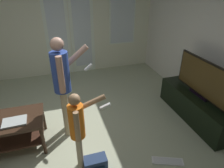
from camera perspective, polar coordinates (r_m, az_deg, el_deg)
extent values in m
cube|color=#AAAF91|center=(3.38, -13.43, -15.75)|extent=(5.51, 5.47, 0.02)
cube|color=silver|center=(5.29, -17.72, 15.82)|extent=(5.51, 0.06, 2.58)
cube|color=white|center=(5.29, -15.53, 13.70)|extent=(0.61, 0.02, 2.21)
cube|color=silver|center=(5.27, -15.59, 14.19)|extent=(0.45, 0.01, 1.91)
cube|color=white|center=(5.35, -8.63, 14.51)|extent=(0.61, 0.02, 2.21)
cube|color=silver|center=(5.32, -8.65, 15.00)|extent=(0.45, 0.01, 1.91)
cube|color=white|center=(5.54, 3.06, 19.37)|extent=(0.73, 0.02, 1.54)
cube|color=silver|center=(5.53, 3.11, 19.35)|extent=(0.67, 0.01, 1.48)
cube|color=white|center=(3.80, 29.56, 9.17)|extent=(0.06, 5.47, 2.58)
cube|color=#332015|center=(3.25, -28.78, -9.52)|extent=(1.06, 0.64, 0.04)
cube|color=#3D2318|center=(3.43, -27.57, -13.71)|extent=(0.98, 0.56, 0.02)
cylinder|color=#332015|center=(3.10, -19.33, -15.43)|extent=(0.05, 0.05, 0.47)
cylinder|color=#332015|center=(3.54, -19.30, -9.24)|extent=(0.05, 0.05, 0.47)
cube|color=black|center=(3.93, 23.24, -6.03)|extent=(0.50, 1.64, 0.47)
cube|color=black|center=(3.81, 23.94, -2.83)|extent=(0.08, 0.43, 0.04)
cube|color=black|center=(3.66, 24.92, 1.63)|extent=(0.04, 1.23, 0.62)
cube|color=#4C3819|center=(3.65, 24.69, 1.59)|extent=(0.00, 1.18, 0.57)
cylinder|color=tan|center=(3.23, -13.16, -8.70)|extent=(0.11, 0.11, 0.79)
cylinder|color=tan|center=(3.37, -13.31, -7.01)|extent=(0.11, 0.11, 0.79)
cylinder|color=#2D469B|center=(2.96, -14.69, 3.28)|extent=(0.26, 0.26, 0.62)
sphere|color=tan|center=(2.82, -15.72, 11.08)|extent=(0.19, 0.19, 0.19)
cylinder|color=tan|center=(2.79, -14.68, 2.50)|extent=(0.09, 0.09, 0.55)
cylinder|color=tan|center=(3.07, -11.10, 7.35)|extent=(0.49, 0.11, 0.41)
cube|color=white|center=(3.15, -6.96, 4.85)|extent=(0.13, 0.05, 0.11)
cylinder|color=tan|center=(2.71, -9.22, -20.04)|extent=(0.08, 0.08, 0.57)
cylinder|color=tan|center=(2.79, -9.43, -18.16)|extent=(0.08, 0.08, 0.57)
cylinder|color=orange|center=(2.40, -10.27, -10.69)|extent=(0.19, 0.19, 0.45)
sphere|color=#9A7451|center=(2.23, -10.93, -4.48)|extent=(0.14, 0.14, 0.14)
cylinder|color=#9A7451|center=(2.29, -10.12, -12.13)|extent=(0.06, 0.06, 0.40)
cylinder|color=#9A7451|center=(2.42, -6.35, -5.56)|extent=(0.40, 0.09, 0.21)
cube|color=white|center=(2.49, -1.98, -6.48)|extent=(0.14, 0.05, 0.08)
cube|color=navy|center=(2.84, -4.85, -22.20)|extent=(0.30, 0.17, 0.22)
cube|color=white|center=(3.09, 15.85, -20.79)|extent=(0.46, 0.29, 0.02)
cube|color=silver|center=(3.09, 15.88, -20.65)|extent=(0.40, 0.24, 0.00)
cube|color=#AFB6B5|center=(3.12, -26.49, -9.80)|extent=(0.33, 0.24, 0.03)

